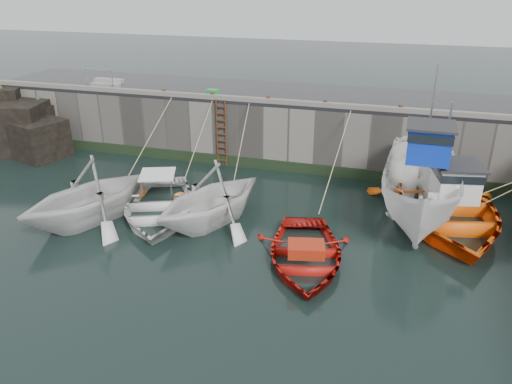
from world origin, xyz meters
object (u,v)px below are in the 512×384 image
(boat_near_navy, at_px, (304,261))
(boat_far_white, at_px, (422,190))
(fish_crate, at_px, (212,93))
(bollard_a, at_px, (164,92))
(boat_near_blacktrim, at_px, (212,222))
(boat_near_blue, at_px, (159,214))
(bollard_b, at_px, (213,95))
(bollard_c, at_px, (268,99))
(bollard_e, at_px, (401,108))
(ladder, at_px, (221,133))
(boat_near_white, at_px, (91,220))
(boat_far_orange, at_px, (446,208))
(bollard_d, at_px, (325,103))

(boat_near_navy, height_order, boat_far_white, boat_far_white)
(fish_crate, distance_m, bollard_a, 2.35)
(boat_far_white, bearing_deg, boat_near_blacktrim, -160.85)
(boat_near_blue, bearing_deg, fish_crate, 71.26)
(bollard_b, height_order, bollard_c, same)
(boat_near_blue, bearing_deg, bollard_a, 91.79)
(boat_near_navy, bearing_deg, fish_crate, 114.06)
(bollard_e, bearing_deg, boat_near_blacktrim, -135.59)
(boat_far_white, bearing_deg, ladder, 160.45)
(boat_near_blue, bearing_deg, boat_near_white, -171.54)
(boat_far_white, relative_size, bollard_a, 27.25)
(bollard_e, bearing_deg, boat_far_white, -73.56)
(fish_crate, distance_m, bollard_e, 8.71)
(boat_near_blue, distance_m, fish_crate, 7.37)
(boat_near_white, xyz_separation_m, bollard_b, (2.18, 7.33, 3.30))
(boat_far_orange, bearing_deg, boat_near_blacktrim, -173.75)
(boat_near_navy, xyz_separation_m, boat_far_orange, (4.45, 4.36, 0.51))
(boat_near_navy, xyz_separation_m, bollard_e, (2.40, 7.86, 3.30))
(boat_near_blacktrim, distance_m, boat_near_navy, 4.24)
(boat_far_white, height_order, bollard_e, boat_far_white)
(boat_near_navy, height_order, boat_far_orange, boat_far_orange)
(boat_near_blue, xyz_separation_m, boat_near_navy, (6.08, -1.76, 0.00))
(boat_near_blue, distance_m, bollard_c, 7.44)
(boat_near_white, relative_size, bollard_c, 18.71)
(boat_near_navy, bearing_deg, boat_near_blue, 150.89)
(ladder, bearing_deg, boat_near_navy, -53.37)
(ladder, distance_m, boat_near_blue, 6.00)
(boat_near_blacktrim, bearing_deg, fish_crate, 134.73)
(boat_near_white, distance_m, bollard_d, 10.98)
(boat_near_navy, relative_size, boat_far_orange, 0.59)
(bollard_a, xyz_separation_m, bollard_e, (11.00, 0.00, 0.00))
(bollard_a, distance_m, bollard_d, 7.80)
(fish_crate, relative_size, bollard_b, 1.94)
(boat_near_blacktrim, bearing_deg, bollard_b, 134.52)
(boat_near_white, bearing_deg, bollard_a, 117.06)
(boat_near_white, xyz_separation_m, bollard_a, (-0.32, 7.33, 3.30))
(ladder, bearing_deg, boat_near_blue, -94.80)
(boat_near_white, xyz_separation_m, bollard_e, (10.68, 7.33, 3.30))
(bollard_b, bearing_deg, boat_near_blue, -89.86)
(boat_near_navy, bearing_deg, bollard_a, 124.56)
(bollard_e, bearing_deg, bollard_b, 180.00)
(ladder, relative_size, boat_far_white, 0.42)
(fish_crate, bearing_deg, boat_near_navy, -41.34)
(boat_far_orange, bearing_deg, ladder, 151.08)
(ladder, height_order, bollard_e, bollard_e)
(boat_far_white, relative_size, bollard_e, 27.25)
(boat_near_blacktrim, relative_size, boat_near_navy, 1.01)
(boat_far_orange, height_order, bollard_b, boat_far_orange)
(boat_near_blue, relative_size, boat_near_blacktrim, 1.13)
(fish_crate, xyz_separation_m, bollard_e, (8.70, -0.48, -0.02))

